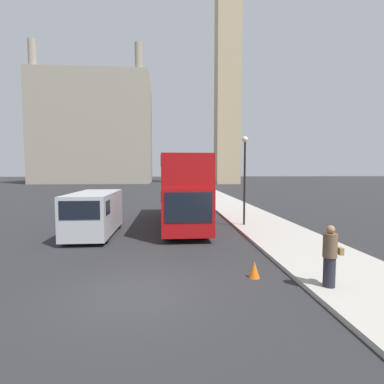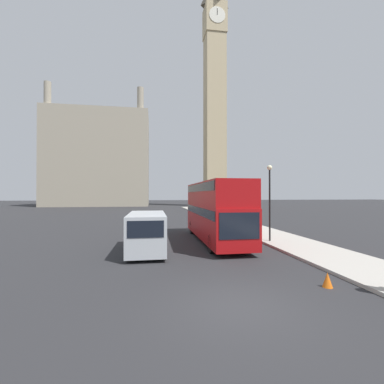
{
  "view_description": "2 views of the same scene",
  "coord_description": "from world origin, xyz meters",
  "px_view_note": "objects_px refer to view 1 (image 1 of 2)",
  "views": [
    {
      "loc": [
        1.04,
        -8.3,
        3.51
      ],
      "look_at": [
        2.54,
        10.95,
        2.07
      ],
      "focal_mm": 28.0,
      "sensor_mm": 36.0,
      "label": 1
    },
    {
      "loc": [
        -2.59,
        -7.61,
        3.42
      ],
      "look_at": [
        1.23,
        17.26,
        3.67
      ],
      "focal_mm": 24.0,
      "sensor_mm": 36.0,
      "label": 2
    }
  ],
  "objects_px": {
    "street_lamp": "(245,166)",
    "red_double_decker_bus": "(183,187)",
    "white_van": "(94,213)",
    "pedestrian": "(330,256)",
    "clock_tower": "(228,39)"
  },
  "relations": [
    {
      "from": "street_lamp",
      "to": "red_double_decker_bus",
      "type": "bearing_deg",
      "value": 160.61
    },
    {
      "from": "red_double_decker_bus",
      "to": "white_van",
      "type": "height_order",
      "value": "red_double_decker_bus"
    },
    {
      "from": "clock_tower",
      "to": "pedestrian",
      "type": "xyz_separation_m",
      "value": [
        -10.08,
        -67.0,
        -34.56
      ]
    },
    {
      "from": "clock_tower",
      "to": "white_van",
      "type": "distance_m",
      "value": 70.76
    },
    {
      "from": "red_double_decker_bus",
      "to": "pedestrian",
      "type": "height_order",
      "value": "red_double_decker_bus"
    },
    {
      "from": "clock_tower",
      "to": "white_van",
      "type": "bearing_deg",
      "value": -107.54
    },
    {
      "from": "white_van",
      "to": "pedestrian",
      "type": "bearing_deg",
      "value": -43.15
    },
    {
      "from": "red_double_decker_bus",
      "to": "pedestrian",
      "type": "relative_size",
      "value": 6.11
    },
    {
      "from": "pedestrian",
      "to": "clock_tower",
      "type": "bearing_deg",
      "value": 81.45
    },
    {
      "from": "white_van",
      "to": "street_lamp",
      "type": "height_order",
      "value": "street_lamp"
    },
    {
      "from": "clock_tower",
      "to": "red_double_decker_bus",
      "type": "bearing_deg",
      "value": -103.83
    },
    {
      "from": "red_double_decker_bus",
      "to": "white_van",
      "type": "relative_size",
      "value": 2.05
    },
    {
      "from": "white_van",
      "to": "pedestrian",
      "type": "xyz_separation_m",
      "value": [
        8.56,
        -8.02,
        -0.2
      ]
    },
    {
      "from": "pedestrian",
      "to": "street_lamp",
      "type": "bearing_deg",
      "value": 90.02
    },
    {
      "from": "clock_tower",
      "to": "white_van",
      "type": "relative_size",
      "value": 13.07
    }
  ]
}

